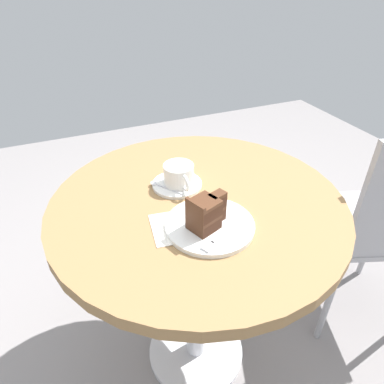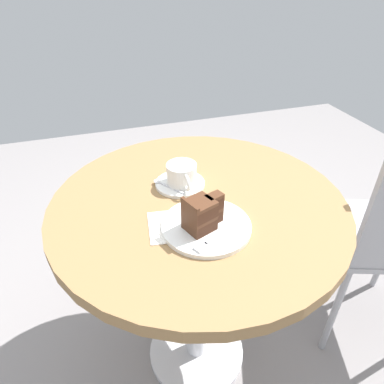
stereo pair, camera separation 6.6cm
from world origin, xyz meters
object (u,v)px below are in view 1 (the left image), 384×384
Objects in this scene: cake_plate at (210,225)px; saucer at (177,184)px; coffee_cup at (179,175)px; napkin at (180,226)px; teaspoon at (162,186)px; cake_slice at (206,213)px; fork at (218,239)px.

saucer is at bearing -177.83° from cake_plate.
napkin is (0.16, -0.06, -0.04)m from coffee_cup.
napkin is at bearing 142.44° from teaspoon.
teaspoon is 0.22m from cake_slice.
fork is at bearing -7.05° from cake_plate.
coffee_cup is 0.53× the size of cake_plate.
cake_plate is (0.19, 0.00, -0.03)m from coffee_cup.
teaspoon reaches higher than napkin.
cake_slice is 0.08m from napkin.
saucer is 0.26m from fork.
coffee_cup is 0.06m from teaspoon.
saucer is 1.23× the size of coffee_cup.
saucer is 1.01× the size of napkin.
cake_slice is (0.01, -0.02, 0.05)m from cake_plate.
teaspoon is at bearing -87.98° from saucer.
cake_plate is (0.20, 0.05, -0.01)m from teaspoon.
fork is (0.25, -0.00, -0.03)m from coffee_cup.
coffee_cup is at bearing 24.35° from saucer.
saucer is 1.40× the size of cake_slice.
cake_slice reaches higher than coffee_cup.
fork is (0.06, -0.01, 0.01)m from cake_plate.
coffee_cup is 0.20m from cake_plate.
coffee_cup is 0.82× the size of napkin.
teaspoon reaches higher than saucer.
fork reaches higher than saucer.
napkin is (-0.04, -0.05, -0.05)m from cake_slice.
cake_slice reaches higher than napkin.
teaspoon is 0.17m from napkin.
cake_slice is 0.79× the size of fork.
cake_plate is at bearing 2.17° from saucer.
cake_plate is 1.55× the size of napkin.
teaspoon is (-0.01, -0.05, -0.03)m from coffee_cup.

